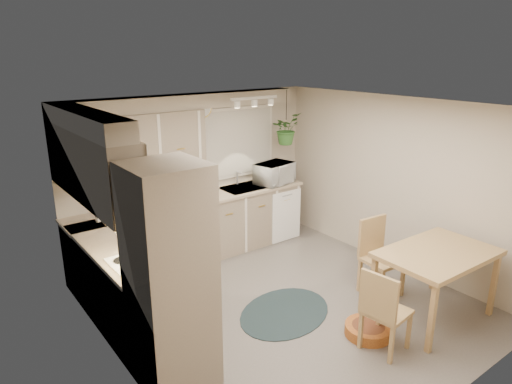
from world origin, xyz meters
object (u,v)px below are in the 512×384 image
pet_bed (368,330)px  chair_left (387,309)px  braided_rug (285,312)px  microwave (274,171)px  chair_back (383,258)px  dining_table (434,284)px

pet_bed → chair_left: bearing=-101.9°
pet_bed → braided_rug: bearing=116.4°
chair_left → pet_bed: chair_left is taller
chair_left → pet_bed: bearing=160.6°
braided_rug → pet_bed: bearing=-63.6°
braided_rug → pet_bed: 0.99m
pet_bed → microwave: microwave is taller
chair_left → braided_rug: chair_left is taller
chair_left → chair_back: (0.88, 0.75, 0.03)m
chair_back → microwave: 2.31m
dining_table → braided_rug: bearing=140.4°
chair_left → microwave: microwave is taller
dining_table → chair_left: 0.92m
dining_table → pet_bed: bearing=167.0°
pet_bed → microwave: (0.89, 2.72, 1.09)m
dining_table → chair_back: bearing=93.0°
chair_back → microwave: bearing=-86.6°
dining_table → microwave: microwave is taller
pet_bed → microwave: 3.06m
dining_table → pet_bed: (-0.87, 0.20, -0.36)m
chair_left → microwave: (0.94, 2.96, 0.69)m
dining_table → microwave: 3.01m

